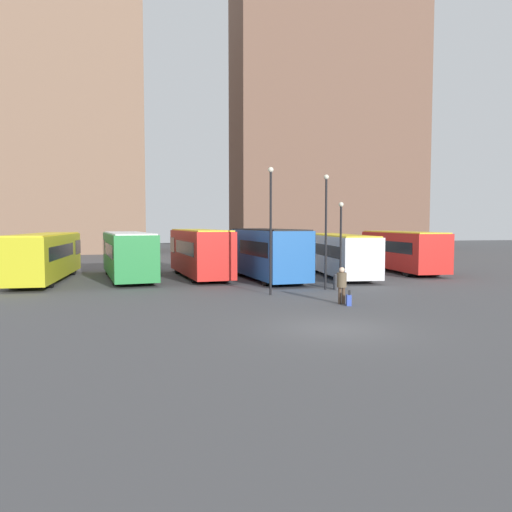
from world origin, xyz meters
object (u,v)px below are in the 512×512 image
object	(u,v)px
bus_0	(46,255)
bus_5	(402,250)
lamp_post_0	(271,221)
bus_1	(128,254)
lamp_post_1	(326,223)
trash_bin	(338,282)
traveler	(342,282)
bus_4	(338,253)
suitcase	(349,300)
lamp_post_2	(341,237)
bus_3	(268,252)
bus_2	(199,252)

from	to	relation	value
bus_0	bus_5	world-z (taller)	bus_5
bus_5	lamp_post_0	xyz separation A→B (m)	(-12.73, -9.55, 2.13)
bus_1	bus_5	bearing A→B (deg)	-97.42
lamp_post_0	lamp_post_1	size ratio (longest dim) A/B	1.03
lamp_post_1	trash_bin	xyz separation A→B (m)	(0.68, -0.18, -3.29)
traveler	bus_5	bearing A→B (deg)	-24.74
bus_0	lamp_post_0	world-z (taller)	lamp_post_0
bus_4	traveler	xyz separation A→B (m)	(-4.50, -11.65, -0.59)
bus_4	trash_bin	size ratio (longest dim) A/B	13.39
bus_0	trash_bin	size ratio (longest dim) A/B	13.96
bus_5	suitcase	size ratio (longest dim) A/B	13.86
lamp_post_2	traveler	bearing A→B (deg)	-111.70
lamp_post_0	suitcase	bearing A→B (deg)	-57.54
bus_5	traveler	xyz separation A→B (m)	(-10.28, -13.13, -0.66)
bus_1	lamp_post_1	distance (m)	13.85
bus_3	trash_bin	size ratio (longest dim) A/B	11.07
bus_1	traveler	xyz separation A→B (m)	(9.90, -13.12, -0.68)
traveler	lamp_post_0	distance (m)	5.16
bus_4	lamp_post_2	size ratio (longest dim) A/B	2.31
bus_4	lamp_post_0	xyz separation A→B (m)	(-6.95, -8.08, 2.21)
bus_0	bus_1	bearing A→B (deg)	-85.53
trash_bin	bus_2	bearing A→B (deg)	130.05
bus_5	trash_bin	size ratio (longest dim) A/B	11.68
bus_1	bus_3	distance (m)	9.40
bus_0	lamp_post_1	size ratio (longest dim) A/B	1.86
bus_3	bus_4	bearing A→B (deg)	-80.73
bus_1	lamp_post_0	distance (m)	12.30
lamp_post_1	traveler	bearing A→B (deg)	-102.14
bus_0	bus_2	bearing A→B (deg)	-88.17
bus_3	lamp_post_0	distance (m)	7.15
bus_0	lamp_post_2	size ratio (longest dim) A/B	2.41
bus_3	lamp_post_0	size ratio (longest dim) A/B	1.43
bus_4	lamp_post_2	xyz separation A→B (m)	(-2.29, -6.11, 1.35)
bus_2	lamp_post_2	bearing A→B (deg)	-140.90
bus_3	lamp_post_1	bearing A→B (deg)	-164.51
traveler	bus_1	bearing A→B (deg)	50.35
bus_3	trash_bin	world-z (taller)	bus_3
bus_2	bus_5	size ratio (longest dim) A/B	1.02
traveler	lamp_post_2	bearing A→B (deg)	-8.38
bus_2	suitcase	bearing A→B (deg)	-164.43
bus_0	bus_4	bearing A→B (deg)	-91.62
bus_0	traveler	world-z (taller)	bus_0
bus_1	bus_0	bearing A→B (deg)	84.98
trash_bin	bus_4	bearing A→B (deg)	68.20
bus_3	lamp_post_0	world-z (taller)	lamp_post_0
bus_0	bus_1	size ratio (longest dim) A/B	1.07
bus_3	bus_0	bearing A→B (deg)	74.48
bus_4	bus_0	bearing A→B (deg)	91.91
trash_bin	lamp_post_0	bearing A→B (deg)	-164.65
bus_3	bus_1	bearing A→B (deg)	67.46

